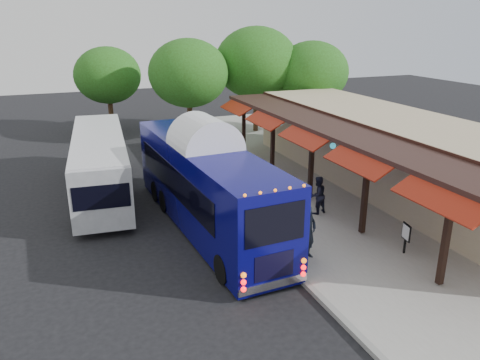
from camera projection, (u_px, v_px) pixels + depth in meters
name	position (u px, v px, depth m)	size (l,w,h in m)	color
ground	(273.00, 254.00, 16.75)	(90.00, 90.00, 0.00)	black
sidewalk	(332.00, 197.00, 22.00)	(10.00, 40.00, 0.15)	#9E9B93
curb	(234.00, 212.00, 20.26)	(0.20, 40.00, 0.16)	gray
station_shelter	(394.00, 153.00, 22.62)	(8.15, 20.00, 3.60)	tan
coach_bus	(206.00, 181.00, 18.41)	(3.00, 11.39, 3.61)	#090862
city_bus	(100.00, 162.00, 22.17)	(3.30, 10.84, 2.87)	gray
ped_a	(308.00, 232.00, 15.90)	(0.71, 0.46, 1.93)	black
ped_b	(318.00, 195.00, 19.70)	(0.80, 0.62, 1.64)	black
ped_c	(250.00, 183.00, 21.11)	(1.00, 0.42, 1.71)	black
ped_d	(230.00, 151.00, 26.36)	(1.06, 0.61, 1.64)	black
sign_board	(406.00, 234.00, 16.30)	(0.14, 0.51, 1.12)	black
tree_left	(188.00, 73.00, 31.32)	(5.38, 5.38, 6.88)	#382314
tree_mid	(256.00, 63.00, 33.40)	(5.95, 5.95, 7.62)	#382314
tree_right	(312.00, 73.00, 33.28)	(5.19, 5.19, 6.64)	#382314
tree_far	(108.00, 75.00, 34.28)	(4.84, 4.84, 6.20)	#382314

